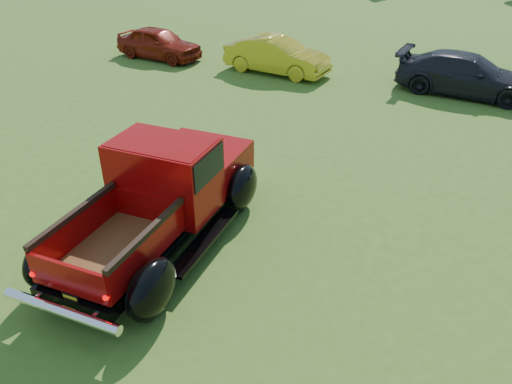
% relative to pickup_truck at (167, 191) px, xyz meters
% --- Properties ---
extents(ground, '(120.00, 120.00, 0.00)m').
position_rel_pickup_truck_xyz_m(ground, '(1.99, 0.45, -0.90)').
color(ground, '#3B5C1A').
rests_on(ground, ground).
extents(pickup_truck, '(2.48, 5.18, 1.91)m').
position_rel_pickup_truck_xyz_m(pickup_truck, '(0.00, 0.00, 0.00)').
color(pickup_truck, black).
rests_on(pickup_truck, ground).
extents(show_car_red, '(3.74, 1.96, 1.21)m').
position_rel_pickup_truck_xyz_m(show_car_red, '(-6.51, 10.39, -0.30)').
color(show_car_red, maroon).
rests_on(show_car_red, ground).
extents(show_car_yellow, '(4.02, 1.92, 1.27)m').
position_rel_pickup_truck_xyz_m(show_car_yellow, '(-1.51, 10.30, -0.27)').
color(show_car_yellow, gold).
rests_on(show_car_yellow, ground).
extents(show_car_grey, '(4.64, 2.38, 1.29)m').
position_rel_pickup_truck_xyz_m(show_car_grey, '(4.96, 10.42, -0.26)').
color(show_car_grey, black).
rests_on(show_car_grey, ground).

